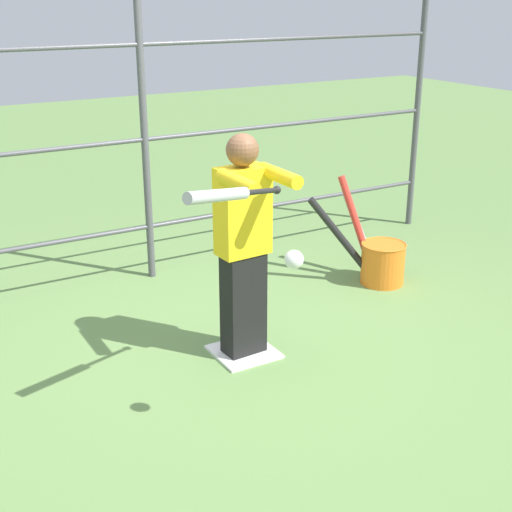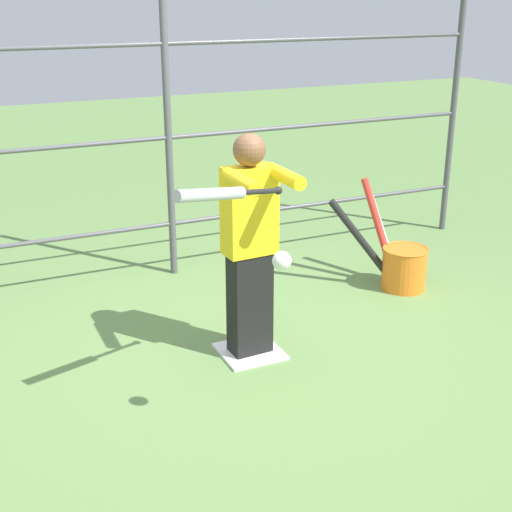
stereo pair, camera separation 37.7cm
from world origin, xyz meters
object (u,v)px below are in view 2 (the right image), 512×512
baseball_bat_swinging (220,194)px  bat_bucket (399,263)px  softball_in_flight (282,261)px  batter (251,241)px

baseball_bat_swinging → bat_bucket: 2.56m
softball_in_flight → bat_bucket: size_ratio=0.11×
batter → bat_bucket: size_ratio=1.71×
batter → softball_in_flight: bearing=74.2°
batter → bat_bucket: batter is taller
bat_bucket → baseball_bat_swinging: bearing=29.3°
batter → softball_in_flight: size_ratio=15.55×
softball_in_flight → baseball_bat_swinging: bearing=-70.0°
batter → baseball_bat_swinging: 0.89m
baseball_bat_swinging → batter: bearing=-126.6°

